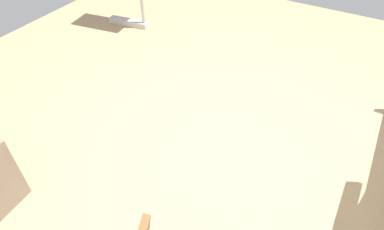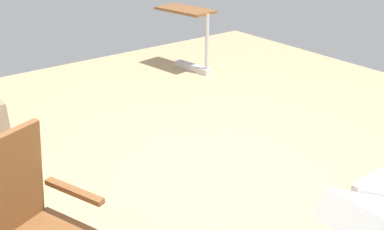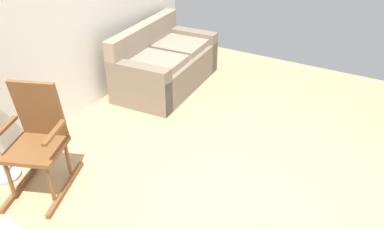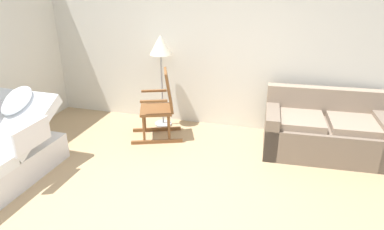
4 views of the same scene
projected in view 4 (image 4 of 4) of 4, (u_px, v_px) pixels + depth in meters
The scene contains 5 objects.
ground_plane at pixel (157, 212), 3.57m from camera, with size 6.87×6.87×0.00m, color tan.
back_wall at pixel (212, 42), 5.22m from camera, with size 5.70×0.10×2.70m, color silver.
couch at pixel (324, 132), 4.67m from camera, with size 1.65×0.96×0.85m.
rocking_chair at pixel (161, 106), 5.04m from camera, with size 0.88×0.72×1.05m.
floor_lamp at pixel (161, 51), 5.18m from camera, with size 0.34×0.34×1.48m.
Camera 4 is at (1.16, -2.68, 2.32)m, focal length 31.70 mm.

